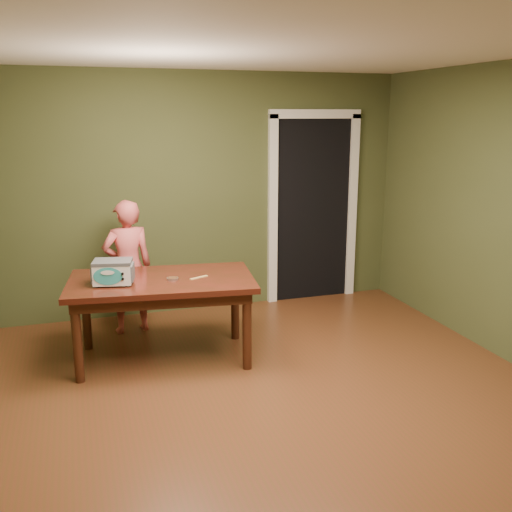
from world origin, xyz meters
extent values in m
plane|color=#592B19|center=(0.00, 0.00, 0.00)|extent=(5.00, 5.00, 0.00)
cube|color=#404927|center=(0.00, 2.50, 1.30)|extent=(4.50, 0.02, 2.60)
cube|color=white|center=(0.00, 0.00, 2.60)|extent=(4.50, 5.00, 0.02)
cube|color=black|center=(1.30, 2.80, 1.05)|extent=(0.90, 0.60, 2.10)
cube|color=black|center=(1.30, 2.48, 1.05)|extent=(0.90, 0.02, 2.10)
cube|color=white|center=(0.80, 2.47, 1.05)|extent=(0.10, 0.06, 2.20)
cube|color=white|center=(1.80, 2.47, 1.05)|extent=(0.10, 0.06, 2.20)
cube|color=white|center=(1.30, 2.47, 2.15)|extent=(1.10, 0.06, 0.10)
cube|color=black|center=(-0.66, 1.24, 0.72)|extent=(1.70, 1.10, 0.05)
cube|color=#36190D|center=(-0.66, 1.24, 0.65)|extent=(1.57, 0.96, 0.10)
cylinder|color=#36190D|center=(-1.40, 0.98, 0.35)|extent=(0.08, 0.08, 0.70)
cylinder|color=#36190D|center=(-1.31, 1.68, 0.35)|extent=(0.08, 0.08, 0.70)
cylinder|color=#36190D|center=(-0.01, 0.80, 0.35)|extent=(0.08, 0.08, 0.70)
cylinder|color=#36190D|center=(0.07, 1.50, 0.35)|extent=(0.08, 0.08, 0.70)
cylinder|color=#4C4F54|center=(-1.22, 1.14, 0.76)|extent=(0.02, 0.02, 0.01)
cylinder|color=#4C4F54|center=(-1.18, 1.30, 0.76)|extent=(0.02, 0.02, 0.01)
cylinder|color=#4C4F54|center=(-0.97, 1.08, 0.76)|extent=(0.02, 0.02, 0.01)
cylinder|color=#4C4F54|center=(-0.93, 1.25, 0.76)|extent=(0.02, 0.02, 0.01)
cube|color=white|center=(-1.07, 1.19, 0.85)|extent=(0.35, 0.28, 0.18)
cube|color=#4C4F54|center=(-1.07, 1.19, 0.95)|extent=(0.36, 0.29, 0.03)
cube|color=#4C4F54|center=(-1.23, 1.23, 0.85)|extent=(0.06, 0.20, 0.14)
cube|color=#4C4F54|center=(-0.92, 1.16, 0.85)|extent=(0.06, 0.20, 0.14)
ellipsoid|color=teal|center=(-1.12, 1.09, 0.85)|extent=(0.23, 0.06, 0.15)
cylinder|color=black|center=(-1.01, 1.06, 0.87)|extent=(0.02, 0.01, 0.02)
cylinder|color=black|center=(-1.01, 1.06, 0.83)|extent=(0.02, 0.01, 0.02)
cylinder|color=silver|center=(-0.58, 1.17, 0.76)|extent=(0.10, 0.10, 0.02)
cylinder|color=#442616|center=(-0.58, 1.17, 0.77)|extent=(0.09, 0.09, 0.01)
cube|color=tan|center=(-0.35, 1.16, 0.75)|extent=(0.17, 0.10, 0.01)
imported|color=#D55857|center=(-0.88, 2.02, 0.67)|extent=(0.53, 0.38, 1.34)
camera|label=1|loc=(-1.34, -3.57, 2.15)|focal=40.00mm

